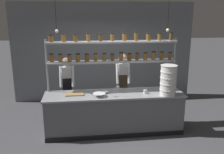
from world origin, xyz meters
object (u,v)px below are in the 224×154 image
cutting_board (75,94)px  prep_bowl_center_front (105,92)px  spice_shelf_unit (112,53)px  prep_bowl_near_left (99,95)px  chef_center (123,81)px  serving_cup_by_board (118,88)px  chef_left (67,85)px  serving_cup_front (145,92)px  container_stack (168,80)px

cutting_board → prep_bowl_center_front: 0.67m
spice_shelf_unit → prep_bowl_near_left: bearing=-125.0°
chef_center → serving_cup_by_board: 0.65m
chef_left → serving_cup_by_board: (1.19, -0.58, 0.05)m
spice_shelf_unit → serving_cup_by_board: bearing=-46.2°
prep_bowl_center_front → cutting_board: bearing=-179.4°
cutting_board → serving_cup_front: serving_cup_front is taller
spice_shelf_unit → cutting_board: (-0.87, -0.29, -0.85)m
chef_left → serving_cup_front: (1.77, -0.86, 0.03)m
prep_bowl_center_front → serving_cup_by_board: serving_cup_by_board is taller
serving_cup_by_board → prep_bowl_center_front: bearing=-153.9°
chef_center → prep_bowl_near_left: size_ratio=6.08×
spice_shelf_unit → cutting_board: spice_shelf_unit is taller
chef_center → container_stack: bearing=-51.1°
serving_cup_front → prep_bowl_center_front: bearing=171.9°
chef_left → chef_center: size_ratio=0.97×
spice_shelf_unit → container_stack: (1.16, -0.57, -0.52)m
chef_left → serving_cup_front: bearing=-27.5°
prep_bowl_center_front → serving_cup_front: (0.90, -0.13, 0.02)m
chef_left → chef_center: bearing=-0.1°
prep_bowl_near_left → serving_cup_by_board: size_ratio=2.53×
prep_bowl_near_left → prep_bowl_center_front: (0.15, 0.22, -0.02)m
cutting_board → prep_bowl_center_front: prep_bowl_center_front is taller
chef_left → serving_cup_by_board: chef_left is taller
chef_left → prep_bowl_center_front: size_ratio=10.10×
chef_left → prep_bowl_center_front: (0.87, -0.74, 0.01)m
cutting_board → serving_cup_by_board: size_ratio=3.68×
chef_left → cutting_board: 0.77m
spice_shelf_unit → chef_center: size_ratio=1.80×
container_stack → prep_bowl_center_front: bearing=167.8°
chef_center → serving_cup_front: (0.36, -0.90, -0.00)m
spice_shelf_unit → cutting_board: 1.25m
container_stack → prep_bowl_center_front: size_ratio=4.18×
cutting_board → serving_cup_by_board: serving_cup_by_board is taller
chef_left → spice_shelf_unit: bearing=-24.7°
spice_shelf_unit → serving_cup_front: 1.15m
spice_shelf_unit → container_stack: spice_shelf_unit is taller
chef_left → prep_bowl_near_left: bearing=-54.3°
prep_bowl_near_left → serving_cup_by_board: serving_cup_by_board is taller
container_stack → serving_cup_by_board: bearing=156.8°
spice_shelf_unit → prep_bowl_near_left: (-0.35, -0.50, -0.82)m
prep_bowl_center_front → serving_cup_by_board: bearing=26.1°
spice_shelf_unit → serving_cup_front: size_ratio=36.54×
prep_bowl_near_left → spice_shelf_unit: bearing=55.0°
container_stack → serving_cup_by_board: 1.17m
serving_cup_front → container_stack: bearing=-19.6°
spice_shelf_unit → prep_bowl_near_left: 1.02m
container_stack → prep_bowl_center_front: (-1.36, 0.29, -0.32)m
spice_shelf_unit → chef_left: (-1.07, 0.46, -0.85)m
chef_center → container_stack: size_ratio=2.49×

